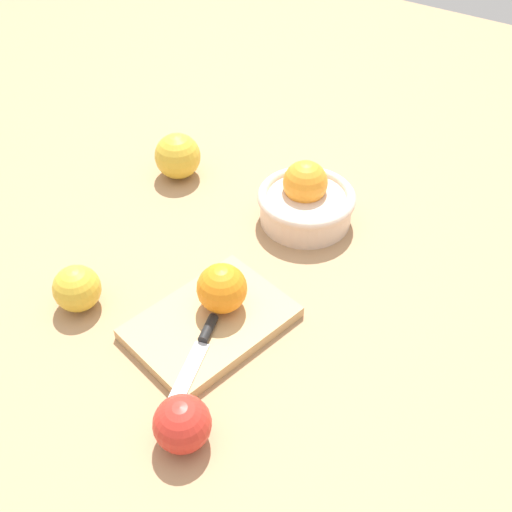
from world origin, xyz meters
name	(u,v)px	position (x,y,z in m)	size (l,w,h in m)	color
ground_plane	(208,267)	(0.00, 0.00, 0.00)	(2.40, 2.40, 0.00)	tan
bowl	(306,201)	(-0.19, 0.06, 0.04)	(0.16, 0.16, 0.10)	beige
cutting_board	(211,323)	(0.10, 0.08, 0.01)	(0.22, 0.15, 0.02)	tan
orange_on_board	(222,288)	(0.07, 0.08, 0.05)	(0.07, 0.07, 0.07)	orange
knife	(200,348)	(0.15, 0.10, 0.02)	(0.15, 0.06, 0.01)	silver
apple_front_right	(77,288)	(0.17, -0.11, 0.03)	(0.07, 0.07, 0.07)	gold
apple_front_left	(178,156)	(-0.17, -0.19, 0.04)	(0.08, 0.08, 0.08)	gold
apple_back_right	(182,424)	(0.26, 0.16, 0.04)	(0.07, 0.07, 0.07)	red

